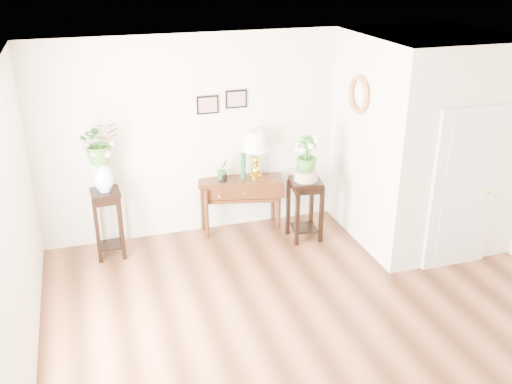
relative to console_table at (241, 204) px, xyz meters
name	(u,v)px	position (x,y,z in m)	size (l,w,h in m)	color
floor	(329,328)	(0.25, -2.57, -0.40)	(6.00, 5.50, 0.02)	brown
ceiling	(345,70)	(0.25, -2.57, 2.40)	(6.00, 5.50, 0.02)	white
wall_back	(253,132)	(0.25, 0.18, 1.00)	(6.00, 0.02, 2.80)	beige
wall_left	(11,257)	(-2.75, -2.57, 1.00)	(0.02, 5.50, 2.80)	beige
partition	(422,139)	(2.35, -0.79, 1.00)	(1.80, 1.95, 2.80)	beige
door	(463,190)	(2.35, -1.79, 0.65)	(0.90, 0.05, 2.10)	silver
art_print_left	(208,105)	(-0.40, 0.16, 1.45)	(0.30, 0.02, 0.25)	black
art_print_right	(236,99)	(0.00, 0.16, 1.50)	(0.30, 0.02, 0.25)	black
wall_ornament	(359,95)	(1.41, -0.67, 1.65)	(0.51, 0.51, 0.07)	#C7853E
console_table	(241,204)	(0.00, 0.00, 0.00)	(1.19, 0.40, 0.79)	black
table_lamp	(256,154)	(0.22, 0.00, 0.75)	(0.39, 0.39, 0.69)	yellow
green_vase	(243,167)	(0.04, 0.00, 0.57)	(0.08, 0.08, 0.37)	#174F2E
potted_plant	(223,171)	(-0.26, 0.00, 0.55)	(0.16, 0.13, 0.30)	#306C23
plant_stand_a	(109,224)	(-1.87, -0.23, 0.07)	(0.36, 0.36, 0.94)	black
porcelain_vase	(103,174)	(-1.87, -0.23, 0.77)	(0.25, 0.25, 0.43)	silver
lily_arrangement	(99,141)	(-1.87, -0.23, 1.21)	(0.49, 0.43, 0.55)	#306C23
plant_stand_b	(305,209)	(0.77, -0.53, 0.05)	(0.42, 0.42, 0.88)	black
ceramic_bowl	(306,175)	(0.77, -0.53, 0.57)	(0.33, 0.33, 0.15)	tan
narcissus	(307,154)	(0.77, -0.53, 0.86)	(0.28, 0.28, 0.50)	#306C23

